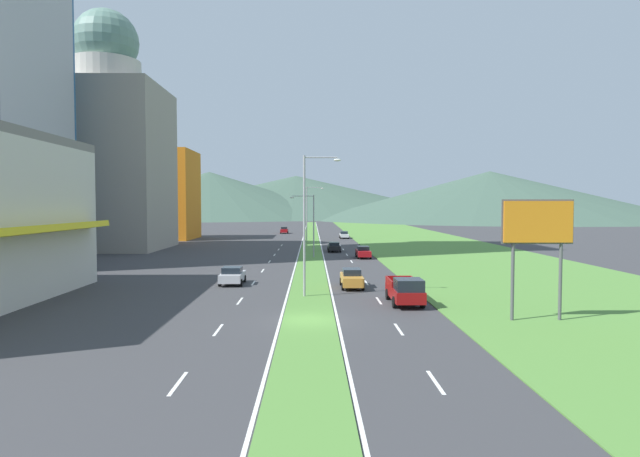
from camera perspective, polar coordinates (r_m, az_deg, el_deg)
ground_plane at (r=32.38m, az=-1.21°, el=-9.98°), size 600.00×600.00×0.00m
grass_median at (r=91.87m, az=-0.99°, el=-1.79°), size 3.20×240.00×0.06m
grass_verge_right at (r=94.11m, az=11.67°, el=-1.74°), size 24.00×240.00×0.06m
lane_dash_left_1 at (r=22.27m, az=-15.17°, el=-15.94°), size 0.16×2.80×0.01m
lane_dash_left_2 at (r=30.61m, az=-11.00°, el=-10.76°), size 0.16×2.80×0.01m
lane_dash_left_3 at (r=39.17m, az=-8.70°, el=-7.80°), size 0.16×2.80×0.01m
lane_dash_left_4 at (r=47.84m, az=-7.25°, el=-5.89°), size 0.16×2.80×0.01m
lane_dash_left_5 at (r=56.57m, az=-6.25°, el=-4.57°), size 0.16×2.80×0.01m
lane_dash_left_6 at (r=65.33m, az=-5.52°, el=-3.61°), size 0.16×2.80×0.01m
lane_dash_left_7 at (r=74.11m, az=-4.96°, el=-2.87°), size 0.16×2.80×0.01m
lane_dash_left_8 at (r=82.91m, az=-4.53°, el=-2.29°), size 0.16×2.80×0.01m
lane_dash_left_9 at (r=91.72m, az=-4.17°, el=-1.82°), size 0.16×2.80×0.01m
lane_dash_right_1 at (r=22.18m, az=12.44°, el=-15.98°), size 0.16×2.80×0.01m
lane_dash_right_2 at (r=30.54m, az=8.55°, el=-10.77°), size 0.16×2.80×0.01m
lane_dash_right_3 at (r=39.12m, az=6.41°, el=-7.80°), size 0.16×2.80×0.01m
lane_dash_right_4 at (r=47.80m, az=5.06°, el=-5.89°), size 0.16×2.80×0.01m
lane_dash_right_5 at (r=56.53m, az=4.13°, el=-4.57°), size 0.16×2.80×0.01m
lane_dash_right_6 at (r=65.30m, az=3.45°, el=-3.60°), size 0.16×2.80×0.01m
lane_dash_right_7 at (r=74.08m, az=2.94°, el=-2.86°), size 0.16×2.80×0.01m
lane_dash_right_8 at (r=82.89m, az=2.53°, el=-2.28°), size 0.16×2.80×0.01m
lane_dash_right_9 at (r=91.70m, az=2.20°, el=-1.81°), size 0.16×2.80×0.01m
edge_line_median_left at (r=91.89m, az=-2.08°, el=-1.80°), size 0.16×240.00×0.01m
edge_line_median_right at (r=91.88m, az=0.11°, el=-1.80°), size 0.16×240.00×0.01m
domed_building at (r=90.49m, az=-22.05°, el=7.87°), size 17.46×17.46×37.65m
midrise_colored at (r=112.89m, az=-16.98°, el=3.51°), size 13.86×13.86×18.14m
hill_far_left at (r=297.38m, az=-11.93°, el=3.61°), size 168.18×168.18×25.25m
hill_far_center at (r=330.53m, az=-2.60°, el=3.56°), size 214.95×214.95×25.22m
hill_far_right at (r=265.83m, az=17.94°, el=3.45°), size 173.86×173.86×23.17m
street_lamp_near at (r=39.89m, az=-1.33°, el=1.24°), size 2.88×0.28×10.79m
street_lamp_mid at (r=69.91m, az=-1.02°, el=0.83°), size 3.28×0.29×8.37m
street_lamp_far at (r=99.84m, az=-1.26°, el=1.99°), size 3.33×0.46×10.48m
billboard_roadside at (r=34.12m, az=22.58°, el=-0.10°), size 4.36×0.28×7.38m
car_0 at (r=47.26m, az=-9.50°, el=-5.06°), size 2.03×4.01×1.56m
car_1 at (r=44.84m, az=3.46°, el=-5.41°), size 1.88×4.50×1.61m
car_2 at (r=129.15m, az=-3.91°, el=-0.18°), size 1.87×4.30×1.63m
car_3 at (r=79.15m, az=1.54°, el=-1.98°), size 1.91×4.71×1.42m
car_4 at (r=69.75m, az=4.72°, el=-2.57°), size 1.86×4.56×1.55m
car_5 at (r=110.22m, az=2.63°, el=-0.69°), size 1.85×4.76×1.47m
pickup_truck_0 at (r=37.77m, az=9.26°, el=-6.68°), size 2.18×5.40×2.00m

